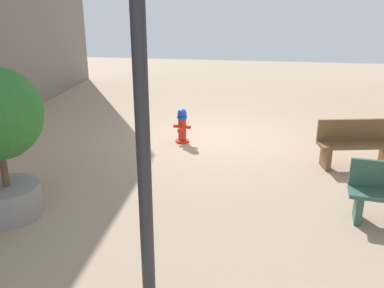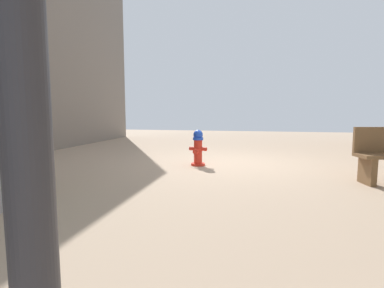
% 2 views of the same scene
% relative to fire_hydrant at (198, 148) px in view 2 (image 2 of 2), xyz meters
% --- Properties ---
extents(ground_plane, '(23.40, 23.40, 0.00)m').
position_rel_fire_hydrant_xyz_m(ground_plane, '(-0.74, -0.50, -0.40)').
color(ground_plane, tan).
extents(fire_hydrant, '(0.41, 0.39, 0.81)m').
position_rel_fire_hydrant_xyz_m(fire_hydrant, '(0.00, 0.00, 0.00)').
color(fire_hydrant, red).
rests_on(fire_hydrant, ground_plane).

